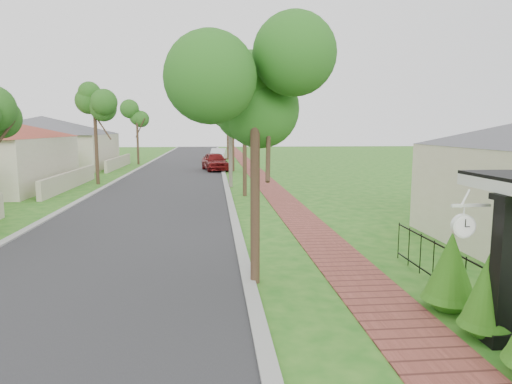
{
  "coord_description": "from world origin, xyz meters",
  "views": [
    {
      "loc": [
        -0.13,
        -7.76,
        3.56
      ],
      "look_at": [
        1.23,
        6.79,
        1.5
      ],
      "focal_mm": 32.0,
      "sensor_mm": 36.0,
      "label": 1
    }
  ],
  "objects_px": {
    "station_clock": "(464,224)",
    "utility_pole": "(230,112)",
    "porch_post": "(502,279)",
    "parked_car_white": "(218,155)",
    "near_tree": "(255,97)",
    "parked_car_red": "(215,162)"
  },
  "relations": [
    {
      "from": "porch_post",
      "to": "parked_car_red",
      "type": "bearing_deg",
      "value": 98.2
    },
    {
      "from": "parked_car_red",
      "to": "near_tree",
      "type": "xyz_separation_m",
      "value": [
        0.8,
        -28.18,
        3.48
      ]
    },
    {
      "from": "parked_car_white",
      "to": "station_clock",
      "type": "distance_m",
      "value": 41.25
    },
    {
      "from": "near_tree",
      "to": "utility_pole",
      "type": "bearing_deg",
      "value": 89.67
    },
    {
      "from": "parked_car_white",
      "to": "utility_pole",
      "type": "xyz_separation_m",
      "value": [
        0.5,
        -20.8,
        3.79
      ]
    },
    {
      "from": "near_tree",
      "to": "station_clock",
      "type": "height_order",
      "value": "near_tree"
    },
    {
      "from": "station_clock",
      "to": "utility_pole",
      "type": "bearing_deg",
      "value": 98.86
    },
    {
      "from": "near_tree",
      "to": "station_clock",
      "type": "bearing_deg",
      "value": -42.44
    },
    {
      "from": "parked_car_white",
      "to": "station_clock",
      "type": "bearing_deg",
      "value": -78.36
    },
    {
      "from": "parked_car_white",
      "to": "near_tree",
      "type": "height_order",
      "value": "near_tree"
    },
    {
      "from": "porch_post",
      "to": "parked_car_red",
      "type": "height_order",
      "value": "porch_post"
    },
    {
      "from": "parked_car_red",
      "to": "porch_post",
      "type": "bearing_deg",
      "value": -92.21
    },
    {
      "from": "parked_car_red",
      "to": "near_tree",
      "type": "height_order",
      "value": "near_tree"
    },
    {
      "from": "parked_car_red",
      "to": "utility_pole",
      "type": "height_order",
      "value": "utility_pole"
    },
    {
      "from": "parked_car_white",
      "to": "near_tree",
      "type": "xyz_separation_m",
      "value": [
        0.4,
        -38.09,
        3.53
      ]
    },
    {
      "from": "parked_car_white",
      "to": "porch_post",
      "type": "bearing_deg",
      "value": -77.74
    },
    {
      "from": "porch_post",
      "to": "parked_car_white",
      "type": "distance_m",
      "value": 41.68
    },
    {
      "from": "utility_pole",
      "to": "station_clock",
      "type": "relative_size",
      "value": 13.07
    },
    {
      "from": "utility_pole",
      "to": "parked_car_white",
      "type": "bearing_deg",
      "value": 91.38
    },
    {
      "from": "porch_post",
      "to": "parked_car_red",
      "type": "relative_size",
      "value": 0.57
    },
    {
      "from": "utility_pole",
      "to": "near_tree",
      "type": "bearing_deg",
      "value": -90.33
    },
    {
      "from": "parked_car_white",
      "to": "utility_pole",
      "type": "relative_size",
      "value": 0.48
    }
  ]
}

